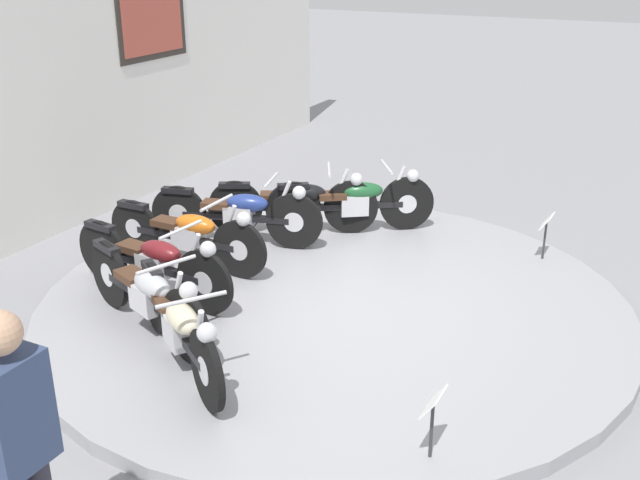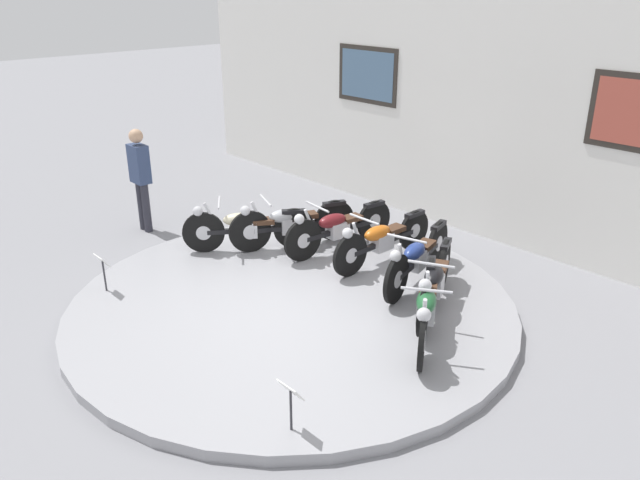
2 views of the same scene
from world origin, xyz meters
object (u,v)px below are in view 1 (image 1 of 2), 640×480
Objects in this scene: info_placard_front_centre at (546,227)px; info_placard_front_left at (433,410)px; motorcycle_cream at (179,325)px; motorcycle_black at (297,202)px; motorcycle_silver at (147,293)px; motorcycle_blue at (239,212)px; motorcycle_green at (354,201)px; motorcycle_maroon at (154,260)px; visitor_standing at (19,442)px; motorcycle_orange at (189,233)px.

info_placard_front_left is at bearing 180.00° from info_placard_front_centre.
motorcycle_black is (3.05, 0.59, 0.00)m from motorcycle_cream.
motorcycle_cream is at bearing -119.70° from motorcycle_silver.
motorcycle_blue is 1.16× the size of motorcycle_green.
visitor_standing is (-3.01, -1.57, 0.47)m from motorcycle_maroon.
info_placard_front_left is (-3.24, -2.76, -0.02)m from motorcycle_black.
visitor_standing is at bearing -155.57° from motorcycle_orange.
info_placard_front_centre is at bearing -40.42° from motorcycle_silver.
motorcycle_cream is 3.20× the size of info_placard_front_left.
motorcycle_maroon is 4.11m from info_placard_front_centre.
info_placard_front_centre is 0.30× the size of visitor_standing.
motorcycle_maroon is (0.94, 0.99, 0.00)m from motorcycle_cream.
motorcycle_black reaches higher than motorcycle_maroon.
motorcycle_maroon is at bearing -179.93° from motorcycle_blue.
motorcycle_black is at bearing 100.58° from info_placard_front_centre.
motorcycle_orange is 3.80m from info_placard_front_left.
motorcycle_blue is 1.36m from motorcycle_green.
motorcycle_maroon is 1.02× the size of motorcycle_blue.
motorcycle_green reaches higher than info_placard_front_centre.
motorcycle_green is at bearing -60.68° from motorcycle_black.
motorcycle_maroon is 2.15m from motorcycle_black.
motorcycle_silver is 2.72m from motorcycle_black.
motorcycle_cream is 0.84× the size of motorcycle_blue.
motorcycle_green reaches higher than motorcycle_orange.
motorcycle_cream is at bearing 15.46° from visitor_standing.
motorcycle_maroon is 3.86× the size of info_placard_front_left.
motorcycle_black is 5.28m from visitor_standing.
info_placard_front_centre is 5.88m from visitor_standing.
visitor_standing is (-3.76, -1.71, 0.48)m from motorcycle_orange.
motorcycle_black is at bearing 12.75° from visitor_standing.
motorcycle_green is (2.44, -0.99, 0.01)m from motorcycle_maroon.
motorcycle_maroon reaches higher than motorcycle_orange.
motorcycle_green is at bearing -22.09° from motorcycle_maroon.
visitor_standing is (-4.52, -1.57, 0.47)m from motorcycle_blue.
motorcycle_silver is 1.04× the size of motorcycle_black.
motorcycle_black is at bearing 0.02° from motorcycle_silver.
motorcycle_black is at bearing -33.95° from motorcycle_blue.
motorcycle_orange is 1.47m from motorcycle_black.
motorcycle_orange is 3.80m from info_placard_front_centre.
motorcycle_silver is at bearing -169.09° from motorcycle_blue.
info_placard_front_left is (-3.57, -2.17, -0.02)m from motorcycle_green.
info_placard_front_centre is (1.88, -3.31, -0.01)m from motorcycle_orange.
info_placard_front_left and info_placard_front_centre have the same top height.
motorcycle_green is at bearing 31.30° from info_placard_front_left.
motorcycle_orange is (1.36, 0.55, -0.01)m from motorcycle_silver.
motorcycle_orange is at bearing 22.08° from motorcycle_silver.
visitor_standing is (-2.41, -1.16, 0.46)m from motorcycle_silver.
motorcycle_cream is at bearing -169.12° from motorcycle_black.
motorcycle_maroon is 1.15× the size of visitor_standing.
visitor_standing is at bearing 139.82° from info_placard_front_left.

